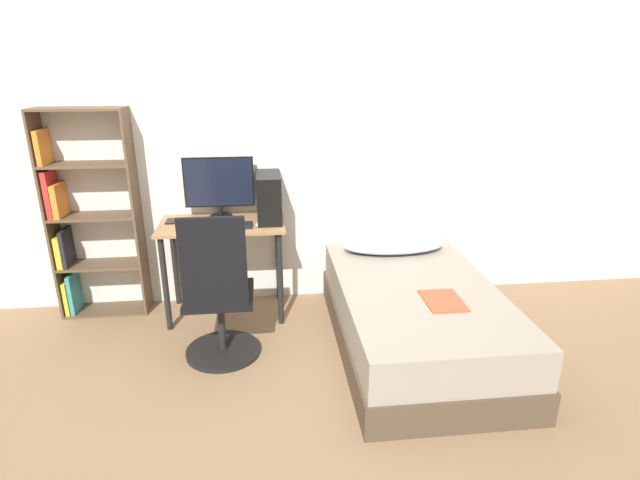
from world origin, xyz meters
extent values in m
plane|color=#846647|center=(0.00, 0.00, 0.00)|extent=(14.00, 14.00, 0.00)
cube|color=silver|center=(0.00, 1.53, 1.25)|extent=(8.00, 0.05, 2.50)
cube|color=#997047|center=(-0.41, 1.23, 0.75)|extent=(0.95, 0.54, 0.02)
cylinder|color=black|center=(-0.84, 1.01, 0.37)|extent=(0.04, 0.04, 0.74)
cylinder|color=black|center=(0.01, 1.01, 0.37)|extent=(0.04, 0.04, 0.74)
cylinder|color=black|center=(-0.84, 1.45, 0.37)|extent=(0.04, 0.04, 0.74)
cylinder|color=black|center=(0.01, 1.45, 0.37)|extent=(0.04, 0.04, 0.74)
cube|color=brown|center=(-1.70, 1.37, 0.81)|extent=(0.02, 0.25, 1.62)
cube|color=brown|center=(-1.06, 1.37, 0.81)|extent=(0.02, 0.25, 1.62)
cube|color=brown|center=(-1.38, 1.37, 0.01)|extent=(0.62, 0.25, 0.02)
cube|color=brown|center=(-1.38, 1.37, 0.41)|extent=(0.62, 0.25, 0.02)
cube|color=brown|center=(-1.38, 1.37, 0.81)|extent=(0.62, 0.25, 0.02)
cube|color=brown|center=(-1.38, 1.37, 1.21)|extent=(0.62, 0.25, 0.02)
cube|color=brown|center=(-1.38, 1.37, 1.61)|extent=(0.62, 0.25, 0.02)
cube|color=gold|center=(-1.67, 1.37, 0.15)|extent=(0.03, 0.21, 0.27)
cube|color=teal|center=(-1.63, 1.37, 0.18)|extent=(0.03, 0.21, 0.33)
cube|color=gold|center=(-1.66, 1.37, 0.54)|extent=(0.04, 0.21, 0.25)
cube|color=black|center=(-1.62, 1.37, 0.56)|extent=(0.03, 0.21, 0.29)
cube|color=red|center=(-1.67, 1.37, 1.00)|extent=(0.04, 0.21, 0.36)
cube|color=orange|center=(-1.62, 1.37, 0.94)|extent=(0.04, 0.21, 0.25)
cube|color=orange|center=(-1.67, 1.37, 1.34)|extent=(0.04, 0.21, 0.25)
cylinder|color=black|center=(-0.41, 0.63, 0.01)|extent=(0.52, 0.52, 0.03)
cylinder|color=black|center=(-0.41, 0.63, 0.23)|extent=(0.05, 0.05, 0.39)
cube|color=black|center=(-0.41, 0.63, 0.44)|extent=(0.45, 0.45, 0.04)
cube|color=black|center=(-0.41, 0.42, 0.76)|extent=(0.41, 0.04, 0.59)
cube|color=#4C3D2D|center=(0.94, 0.57, 0.11)|extent=(1.08, 1.85, 0.21)
cube|color=gray|center=(0.94, 0.57, 0.34)|extent=(1.05, 1.82, 0.26)
ellipsoid|color=#B2B7C6|center=(0.94, 1.24, 0.53)|extent=(0.82, 0.36, 0.11)
cube|color=#B24C2D|center=(1.03, 0.32, 0.48)|extent=(0.24, 0.32, 0.01)
cylinder|color=black|center=(-0.43, 1.40, 0.77)|extent=(0.18, 0.18, 0.01)
cylinder|color=black|center=(-0.43, 1.40, 0.82)|extent=(0.04, 0.04, 0.08)
cube|color=black|center=(-0.43, 1.40, 1.04)|extent=(0.54, 0.01, 0.39)
cube|color=black|center=(-0.43, 1.39, 1.04)|extent=(0.52, 0.01, 0.37)
cube|color=black|center=(-0.39, 1.12, 0.77)|extent=(0.43, 0.15, 0.02)
cube|color=black|center=(-0.05, 1.28, 0.95)|extent=(0.18, 0.41, 0.36)
ellipsoid|color=silver|center=(-0.13, 1.12, 0.77)|extent=(0.06, 0.09, 0.02)
cube|color=black|center=(-0.81, 1.30, 0.77)|extent=(0.07, 0.14, 0.01)
camera|label=1|loc=(-0.07, -2.46, 1.92)|focal=28.00mm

